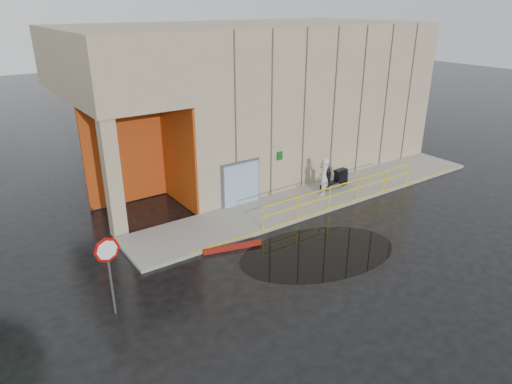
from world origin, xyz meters
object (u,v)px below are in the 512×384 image
at_px(person, 324,177).
at_px(scooter, 335,172).
at_px(red_curb, 232,247).
at_px(stop_sign, 108,260).

relative_size(person, scooter, 0.95).
height_order(person, red_curb, person).
height_order(person, stop_sign, stop_sign).
relative_size(person, stop_sign, 0.69).
xyz_separation_m(person, stop_sign, (-11.69, -3.19, 0.87)).
distance_m(stop_sign, red_curb, 5.65).
distance_m(scooter, red_curb, 7.93).
bearing_deg(red_curb, stop_sign, -165.57).
height_order(scooter, red_curb, scooter).
bearing_deg(red_curb, scooter, 15.78).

